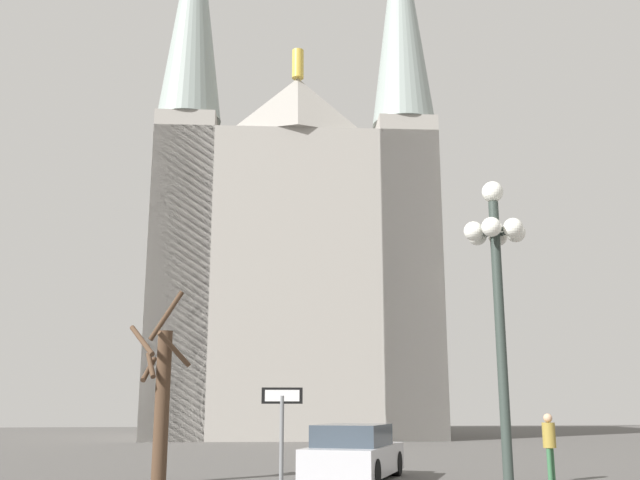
{
  "coord_description": "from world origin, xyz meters",
  "views": [
    {
      "loc": [
        -3.35,
        -7.02,
        1.85
      ],
      "look_at": [
        0.5,
        18.97,
        7.89
      ],
      "focal_mm": 40.48,
      "sensor_mm": 36.0,
      "label": 1
    }
  ],
  "objects_px": {
    "one_way_arrow_sign": "(282,435)",
    "street_lamp": "(498,293)",
    "bare_tree": "(161,395)",
    "parked_car_near_silver": "(354,454)",
    "cathedral": "(295,264)",
    "pedestrian_walking": "(549,440)"
  },
  "relations": [
    {
      "from": "one_way_arrow_sign",
      "to": "pedestrian_walking",
      "type": "relative_size",
      "value": 1.29
    },
    {
      "from": "one_way_arrow_sign",
      "to": "bare_tree",
      "type": "relative_size",
      "value": 0.45
    },
    {
      "from": "pedestrian_walking",
      "to": "cathedral",
      "type": "bearing_deg",
      "value": 97.49
    },
    {
      "from": "pedestrian_walking",
      "to": "street_lamp",
      "type": "bearing_deg",
      "value": -120.1
    },
    {
      "from": "one_way_arrow_sign",
      "to": "bare_tree",
      "type": "xyz_separation_m",
      "value": [
        -2.37,
        6.7,
        0.71
      ]
    },
    {
      "from": "parked_car_near_silver",
      "to": "pedestrian_walking",
      "type": "relative_size",
      "value": 2.79
    },
    {
      "from": "street_lamp",
      "to": "bare_tree",
      "type": "distance_m",
      "value": 9.78
    },
    {
      "from": "street_lamp",
      "to": "parked_car_near_silver",
      "type": "height_order",
      "value": "street_lamp"
    },
    {
      "from": "parked_car_near_silver",
      "to": "bare_tree",
      "type": "bearing_deg",
      "value": -179.17
    },
    {
      "from": "one_way_arrow_sign",
      "to": "pedestrian_walking",
      "type": "xyz_separation_m",
      "value": [
        7.26,
        5.66,
        -0.39
      ]
    },
    {
      "from": "cathedral",
      "to": "bare_tree",
      "type": "bearing_deg",
      "value": -103.64
    },
    {
      "from": "street_lamp",
      "to": "bare_tree",
      "type": "bearing_deg",
      "value": 126.19
    },
    {
      "from": "cathedral",
      "to": "parked_car_near_silver",
      "type": "bearing_deg",
      "value": -92.89
    },
    {
      "from": "bare_tree",
      "to": "parked_car_near_silver",
      "type": "bearing_deg",
      "value": 0.83
    },
    {
      "from": "cathedral",
      "to": "street_lamp",
      "type": "xyz_separation_m",
      "value": [
        -0.45,
        -33.16,
        -6.91
      ]
    },
    {
      "from": "cathedral",
      "to": "bare_tree",
      "type": "distance_m",
      "value": 27.42
    },
    {
      "from": "bare_tree",
      "to": "pedestrian_walking",
      "type": "bearing_deg",
      "value": -6.17
    },
    {
      "from": "one_way_arrow_sign",
      "to": "street_lamp",
      "type": "height_order",
      "value": "street_lamp"
    },
    {
      "from": "one_way_arrow_sign",
      "to": "street_lamp",
      "type": "xyz_separation_m",
      "value": [
        3.34,
        -1.1,
        2.21
      ]
    },
    {
      "from": "parked_car_near_silver",
      "to": "pedestrian_walking",
      "type": "distance_m",
      "value": 4.89
    },
    {
      "from": "street_lamp",
      "to": "parked_car_near_silver",
      "type": "bearing_deg",
      "value": 96.0
    },
    {
      "from": "cathedral",
      "to": "street_lamp",
      "type": "height_order",
      "value": "cathedral"
    }
  ]
}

